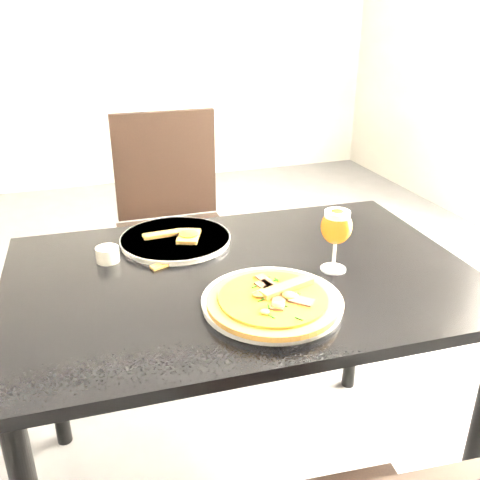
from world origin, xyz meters
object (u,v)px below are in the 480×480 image
object	(u,v)px
dining_table	(242,303)
beer_glass	(336,227)
chair_far	(174,223)
pizza	(273,300)

from	to	relation	value
dining_table	beer_glass	bearing A→B (deg)	-11.97
chair_far	pizza	distance (m)	1.12
chair_far	pizza	world-z (taller)	chair_far
beer_glass	pizza	bearing A→B (deg)	-148.51
dining_table	pizza	bearing A→B (deg)	-85.16
dining_table	beer_glass	distance (m)	0.32
chair_far	dining_table	bearing A→B (deg)	-88.93
dining_table	beer_glass	world-z (taller)	beer_glass
pizza	beer_glass	bearing A→B (deg)	31.49
chair_far	beer_glass	xyz separation A→B (m)	(0.23, -0.95, 0.33)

